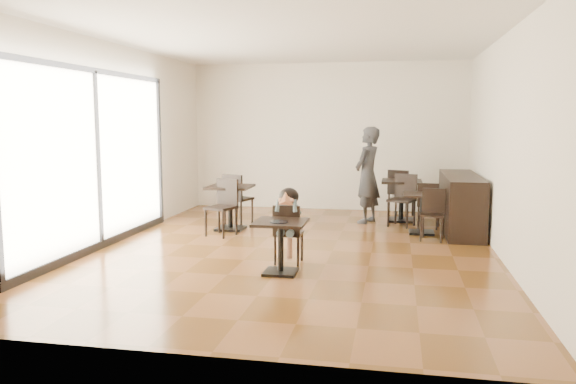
% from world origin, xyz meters
% --- Properties ---
extents(floor, '(6.00, 8.00, 0.01)m').
position_xyz_m(floor, '(0.00, 0.00, 0.00)').
color(floor, brown).
rests_on(floor, ground).
extents(ceiling, '(6.00, 8.00, 0.01)m').
position_xyz_m(ceiling, '(0.00, 0.00, 3.20)').
color(ceiling, white).
rests_on(ceiling, floor).
extents(wall_back, '(6.00, 0.01, 3.20)m').
position_xyz_m(wall_back, '(0.00, 4.00, 1.60)').
color(wall_back, silver).
rests_on(wall_back, floor).
extents(wall_front, '(6.00, 0.01, 3.20)m').
position_xyz_m(wall_front, '(0.00, -4.00, 1.60)').
color(wall_front, silver).
rests_on(wall_front, floor).
extents(wall_left, '(0.01, 8.00, 3.20)m').
position_xyz_m(wall_left, '(-3.00, 0.00, 1.60)').
color(wall_left, silver).
rests_on(wall_left, floor).
extents(wall_right, '(0.01, 8.00, 3.20)m').
position_xyz_m(wall_right, '(3.00, 0.00, 1.60)').
color(wall_right, silver).
rests_on(wall_right, floor).
extents(storefront_window, '(0.04, 4.50, 2.60)m').
position_xyz_m(storefront_window, '(-2.97, -0.50, 1.40)').
color(storefront_window, white).
rests_on(storefront_window, floor).
extents(child_table, '(0.65, 0.65, 0.69)m').
position_xyz_m(child_table, '(0.07, -1.37, 0.34)').
color(child_table, black).
rests_on(child_table, floor).
extents(child_chair, '(0.37, 0.37, 0.83)m').
position_xyz_m(child_chair, '(0.07, -0.82, 0.41)').
color(child_chair, black).
rests_on(child_chair, floor).
extents(child, '(0.37, 0.52, 1.04)m').
position_xyz_m(child, '(0.07, -0.82, 0.52)').
color(child, slate).
rests_on(child, child_chair).
extents(plate, '(0.23, 0.23, 0.01)m').
position_xyz_m(plate, '(0.07, -1.47, 0.70)').
color(plate, black).
rests_on(plate, child_table).
extents(pizza_slice, '(0.24, 0.19, 0.06)m').
position_xyz_m(pizza_slice, '(0.07, -1.01, 0.90)').
color(pizza_slice, '#E9D882').
rests_on(pizza_slice, child).
extents(adult_patron, '(0.66, 0.79, 1.84)m').
position_xyz_m(adult_patron, '(0.97, 2.48, 0.92)').
color(adult_patron, '#343438').
rests_on(adult_patron, floor).
extents(cafe_table_mid, '(0.76, 0.76, 0.70)m').
position_xyz_m(cafe_table_mid, '(1.97, 1.62, 0.35)').
color(cafe_table_mid, black).
rests_on(cafe_table_mid, floor).
extents(cafe_table_left, '(0.97, 0.97, 0.80)m').
position_xyz_m(cafe_table_left, '(-1.42, 1.32, 0.40)').
color(cafe_table_left, black).
rests_on(cafe_table_left, floor).
extents(cafe_table_back, '(0.99, 0.99, 0.80)m').
position_xyz_m(cafe_table_back, '(1.62, 2.78, 0.40)').
color(cafe_table_back, black).
rests_on(cafe_table_back, floor).
extents(chair_mid_a, '(0.43, 0.43, 0.84)m').
position_xyz_m(chair_mid_a, '(2.11, 2.17, 0.42)').
color(chair_mid_a, black).
rests_on(chair_mid_a, floor).
extents(chair_mid_b, '(0.43, 0.43, 0.84)m').
position_xyz_m(chair_mid_b, '(2.11, 1.07, 0.42)').
color(chair_mid_b, black).
rests_on(chair_mid_b, floor).
extents(chair_left_a, '(0.55, 0.55, 0.96)m').
position_xyz_m(chair_left_a, '(-1.42, 1.87, 0.48)').
color(chair_left_a, black).
rests_on(chair_left_a, floor).
extents(chair_left_b, '(0.55, 0.55, 0.96)m').
position_xyz_m(chair_left_b, '(-1.42, 0.77, 0.48)').
color(chair_left_b, black).
rests_on(chair_left_b, floor).
extents(chair_back_a, '(0.56, 0.56, 0.97)m').
position_xyz_m(chair_back_a, '(1.62, 3.33, 0.48)').
color(chair_back_a, black).
rests_on(chair_back_a, floor).
extents(chair_back_b, '(0.56, 0.56, 0.97)m').
position_xyz_m(chair_back_b, '(1.62, 2.23, 0.48)').
color(chair_back_b, black).
rests_on(chair_back_b, floor).
extents(service_counter, '(0.60, 2.40, 1.00)m').
position_xyz_m(service_counter, '(2.65, 2.00, 0.50)').
color(service_counter, black).
rests_on(service_counter, floor).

